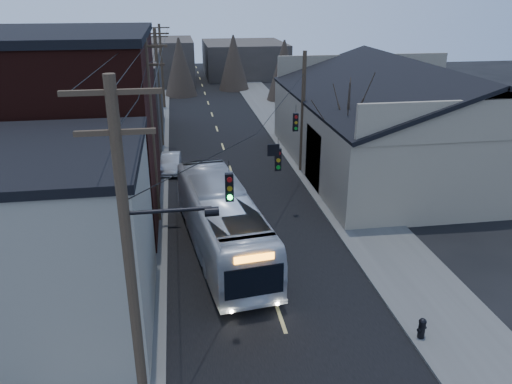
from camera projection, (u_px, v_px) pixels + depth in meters
road_surface at (225, 154)px, 40.07m from camera, size 9.00×110.00×0.02m
sidewalk_left at (143, 157)px, 39.11m from camera, size 4.00×110.00×0.12m
sidewalk_right at (304, 150)px, 41.00m from camera, size 4.00×110.00×0.12m
building_clapboard at (36, 246)px, 18.22m from camera, size 8.00×8.00×7.00m
building_brick at (62, 130)px, 27.59m from camera, size 10.00×12.00×10.00m
building_left_far at (107, 100)px, 42.88m from camera, size 9.00×14.00×7.00m
warehouse at (409, 131)px, 36.38m from camera, size 16.16×20.60×7.73m
building_far_left at (157, 61)px, 70.14m from camera, size 10.00×12.00×6.00m
building_far_right at (244, 59)px, 76.81m from camera, size 12.00×14.00×5.00m
bare_tree at (346, 142)px, 30.52m from camera, size 0.40×0.40×7.20m
utility_lines at (185, 110)px, 32.41m from camera, size 11.24×45.28×10.50m
bus at (222, 221)px, 24.50m from camera, size 4.17×12.01×3.28m
parked_car at (171, 163)px, 36.08m from camera, size 1.57×3.90×1.26m
fire_hydrant at (422, 327)px, 18.48m from camera, size 0.41×0.29×0.83m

